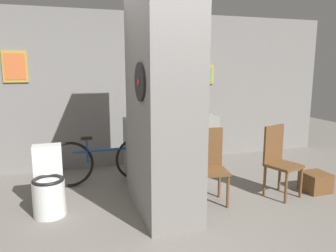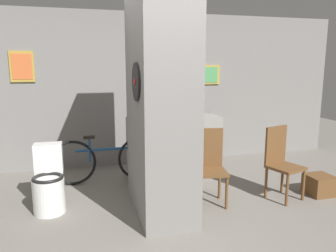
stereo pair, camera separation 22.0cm
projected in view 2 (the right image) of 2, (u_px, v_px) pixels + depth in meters
name	position (u px, v px, depth m)	size (l,w,h in m)	color
ground_plane	(163.00, 236.00, 3.35)	(14.00, 14.00, 0.00)	slate
wall_back	(125.00, 90.00, 5.60)	(8.00, 0.09, 2.60)	gray
pillar_center	(160.00, 103.00, 3.71)	(0.63, 1.20, 2.60)	gray
counter_shelf	(174.00, 147.00, 5.04)	(1.41, 0.44, 0.95)	gray
toilet	(49.00, 184.00, 3.89)	(0.37, 0.53, 0.78)	white
chair_near_pillar	(209.00, 164.00, 4.10)	(0.43, 0.43, 0.94)	brown
chair_by_doorway	(281.00, 160.00, 4.26)	(0.48, 0.48, 0.94)	brown
bicycle	(107.00, 159.00, 4.84)	(1.65, 0.42, 0.72)	black
bottle_tall	(169.00, 109.00, 4.95)	(0.09, 0.09, 0.34)	#267233
floor_crate	(319.00, 185.00, 4.41)	(0.33, 0.33, 0.27)	brown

